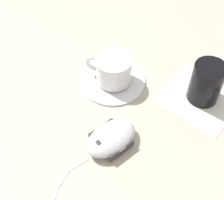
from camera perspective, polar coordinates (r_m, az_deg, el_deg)
ground_plane at (r=0.66m, az=8.85°, el=1.78°), size 3.00×3.00×0.00m
saucer at (r=0.66m, az=0.13°, el=3.75°), size 0.14×0.14×0.01m
coffee_cup at (r=0.64m, az=0.14°, el=5.64°), size 0.09×0.08×0.06m
computer_mouse at (r=0.56m, az=-0.17°, el=-6.95°), size 0.11×0.09×0.03m
mouse_cable at (r=0.53m, az=-9.83°, el=-17.65°), size 0.12×0.13×0.00m
napkin_under_glass at (r=0.66m, az=16.01°, el=0.50°), size 0.19×0.19×0.00m
drinking_glass at (r=0.63m, az=16.87°, el=3.07°), size 0.06×0.06×0.08m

